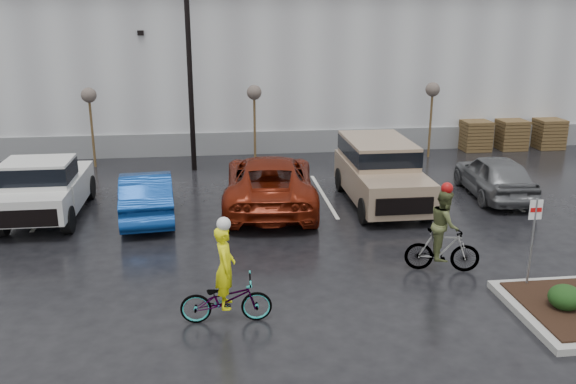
{
  "coord_description": "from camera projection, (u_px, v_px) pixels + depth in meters",
  "views": [
    {
      "loc": [
        -3.16,
        -11.72,
        6.23
      ],
      "look_at": [
        -1.19,
        4.31,
        1.3
      ],
      "focal_mm": 38.0,
      "sensor_mm": 36.0,
      "label": 1
    }
  ],
  "objects": [
    {
      "name": "ground",
      "position": [
        366.0,
        304.0,
        13.31
      ],
      "size": [
        120.0,
        120.0,
        0.0
      ],
      "primitive_type": "plane",
      "color": "black",
      "rests_on": "ground"
    },
    {
      "name": "warehouse",
      "position": [
        270.0,
        56.0,
        33.13
      ],
      "size": [
        60.5,
        15.5,
        7.2
      ],
      "color": "#B0B1B4",
      "rests_on": "ground"
    },
    {
      "name": "wooded_ridge",
      "position": [
        246.0,
        44.0,
        55.16
      ],
      "size": [
        80.0,
        25.0,
        6.0
      ],
      "primitive_type": "cube",
      "color": "#27411B",
      "rests_on": "ground"
    },
    {
      "name": "lamppost",
      "position": [
        188.0,
        22.0,
        22.58
      ],
      "size": [
        0.5,
        1.0,
        9.22
      ],
      "color": "black",
      "rests_on": "ground"
    },
    {
      "name": "sapling_west",
      "position": [
        89.0,
        100.0,
        23.92
      ],
      "size": [
        0.6,
        0.6,
        3.2
      ],
      "color": "#47351C",
      "rests_on": "ground"
    },
    {
      "name": "sapling_mid",
      "position": [
        254.0,
        97.0,
        24.68
      ],
      "size": [
        0.6,
        0.6,
        3.2
      ],
      "color": "#47351C",
      "rests_on": "ground"
    },
    {
      "name": "sapling_east",
      "position": [
        432.0,
        94.0,
        25.56
      ],
      "size": [
        0.6,
        0.6,
        3.2
      ],
      "color": "#47351C",
      "rests_on": "ground"
    },
    {
      "name": "pallet_stack_a",
      "position": [
        475.0,
        135.0,
        27.4
      ],
      "size": [
        1.2,
        1.2,
        1.35
      ],
      "primitive_type": "cube",
      "color": "#47351C",
      "rests_on": "ground"
    },
    {
      "name": "pallet_stack_b",
      "position": [
        511.0,
        134.0,
        27.6
      ],
      "size": [
        1.2,
        1.2,
        1.35
      ],
      "primitive_type": "cube",
      "color": "#47351C",
      "rests_on": "ground"
    },
    {
      "name": "pallet_stack_c",
      "position": [
        548.0,
        133.0,
        27.81
      ],
      "size": [
        1.2,
        1.2,
        1.35
      ],
      "primitive_type": "cube",
      "color": "#47351C",
      "rests_on": "ground"
    },
    {
      "name": "shrub_a",
      "position": [
        565.0,
        297.0,
        12.71
      ],
      "size": [
        0.7,
        0.7,
        0.52
      ],
      "primitive_type": "ellipsoid",
      "color": "black",
      "rests_on": "curb_island"
    },
    {
      "name": "fire_lane_sign",
      "position": [
        533.0,
        233.0,
        13.54
      ],
      "size": [
        0.3,
        0.05,
        2.2
      ],
      "color": "gray",
      "rests_on": "ground"
    },
    {
      "name": "pickup_white",
      "position": [
        48.0,
        184.0,
        18.8
      ],
      "size": [
        2.1,
        5.2,
        1.96
      ],
      "primitive_type": null,
      "color": "silver",
      "rests_on": "ground"
    },
    {
      "name": "car_blue",
      "position": [
        147.0,
        194.0,
        18.64
      ],
      "size": [
        1.95,
        4.5,
        1.44
      ],
      "primitive_type": "imported",
      "rotation": [
        0.0,
        0.0,
        3.24
      ],
      "color": "navy",
      "rests_on": "ground"
    },
    {
      "name": "car_red",
      "position": [
        270.0,
        182.0,
        19.57
      ],
      "size": [
        3.27,
        6.25,
        1.68
      ],
      "primitive_type": "imported",
      "rotation": [
        0.0,
        0.0,
        3.06
      ],
      "color": "#681909",
      "rests_on": "ground"
    },
    {
      "name": "suv_tan",
      "position": [
        381.0,
        174.0,
        19.75
      ],
      "size": [
        2.2,
        5.1,
        2.06
      ],
      "primitive_type": null,
      "color": "gray",
      "rests_on": "ground"
    },
    {
      "name": "car_grey",
      "position": [
        494.0,
        176.0,
        20.66
      ],
      "size": [
        2.08,
        4.44,
        1.47
      ],
      "primitive_type": "imported",
      "rotation": [
        0.0,
        0.0,
        3.06
      ],
      "color": "slate",
      "rests_on": "ground"
    },
    {
      "name": "cyclist_hivis",
      "position": [
        226.0,
        290.0,
        12.38
      ],
      "size": [
        1.89,
        0.71,
        2.28
      ],
      "rotation": [
        0.0,
        0.0,
        1.54
      ],
      "color": "#3F3F44",
      "rests_on": "ground"
    },
    {
      "name": "cyclist_olive",
      "position": [
        443.0,
        239.0,
        14.76
      ],
      "size": [
        1.81,
        0.92,
        2.26
      ],
      "rotation": [
        0.0,
        0.0,
        1.33
      ],
      "color": "#3F3F44",
      "rests_on": "ground"
    }
  ]
}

